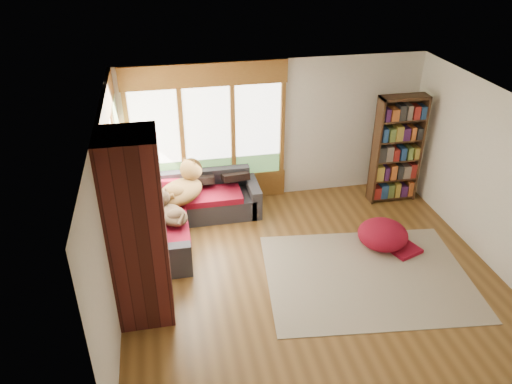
{
  "coord_description": "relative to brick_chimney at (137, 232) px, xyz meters",
  "views": [
    {
      "loc": [
        -1.97,
        -5.68,
        4.74
      ],
      "look_at": [
        -0.64,
        0.95,
        0.95
      ],
      "focal_mm": 35.0,
      "sensor_mm": 36.0,
      "label": 1
    }
  ],
  "objects": [
    {
      "name": "dog_tan",
      "position": [
        0.67,
        2.15,
        -0.49
      ],
      "size": [
        1.08,
        1.12,
        0.55
      ],
      "rotation": [
        0.0,
        0.0,
        0.88
      ],
      "color": "brown",
      "rests_on": "sectional_sofa"
    },
    {
      "name": "wall_back",
      "position": [
        2.4,
        2.85,
        0.0
      ],
      "size": [
        5.5,
        0.04,
        2.6
      ],
      "primitive_type": "cube",
      "color": "silver",
      "rests_on": "ground"
    },
    {
      "name": "brick_chimney",
      "position": [
        0.0,
        0.0,
        0.0
      ],
      "size": [
        0.7,
        0.7,
        2.6
      ],
      "primitive_type": "cube",
      "color": "#471914",
      "rests_on": "ground"
    },
    {
      "name": "bookshelf",
      "position": [
        4.54,
        2.22,
        -0.29
      ],
      "size": [
        0.87,
        0.29,
        2.02
      ],
      "color": "#3B2313",
      "rests_on": "ground"
    },
    {
      "name": "throw_pillows",
      "position": [
        0.48,
        2.2,
        -0.52
      ],
      "size": [
        1.98,
        1.68,
        0.45
      ],
      "color": "black",
      "rests_on": "sectional_sofa"
    },
    {
      "name": "dog_brindle",
      "position": [
        0.4,
        1.51,
        -0.56
      ],
      "size": [
        0.73,
        0.81,
        0.4
      ],
      "rotation": [
        0.0,
        0.0,
        2.09
      ],
      "color": "#38281B",
      "rests_on": "sectional_sofa"
    },
    {
      "name": "wall_left",
      "position": [
        -0.35,
        0.35,
        0.0
      ],
      "size": [
        0.04,
        5.0,
        2.6
      ],
      "primitive_type": "cube",
      "color": "silver",
      "rests_on": "ground"
    },
    {
      "name": "roller_blind",
      "position": [
        -0.29,
        2.38,
        0.45
      ],
      "size": [
        0.03,
        0.72,
        0.9
      ],
      "primitive_type": "cube",
      "color": "#849E64",
      "rests_on": "wall_left"
    },
    {
      "name": "sectional_sofa",
      "position": [
        0.45,
        2.05,
        -1.0
      ],
      "size": [
        2.2,
        2.2,
        0.8
      ],
      "rotation": [
        0.0,
        0.0,
        0.04
      ],
      "color": "#2B2A2F",
      "rests_on": "ground"
    },
    {
      "name": "ceiling",
      "position": [
        2.4,
        0.35,
        1.3
      ],
      "size": [
        5.5,
        5.5,
        0.0
      ],
      "primitive_type": "plane",
      "color": "white"
    },
    {
      "name": "wall_front",
      "position": [
        2.4,
        -2.15,
        0.0
      ],
      "size": [
        5.5,
        0.04,
        2.6
      ],
      "primitive_type": "cube",
      "color": "silver",
      "rests_on": "ground"
    },
    {
      "name": "area_rug",
      "position": [
        3.22,
        0.11,
        -1.29
      ],
      "size": [
        3.23,
        2.6,
        0.01
      ],
      "primitive_type": "cube",
      "rotation": [
        0.0,
        0.0,
        -0.11
      ],
      "color": "beige",
      "rests_on": "ground"
    },
    {
      "name": "pouf",
      "position": [
        3.75,
        0.81,
        -1.07
      ],
      "size": [
        0.97,
        0.97,
        0.43
      ],
      "primitive_type": "ellipsoid",
      "rotation": [
        0.0,
        0.0,
        -0.24
      ],
      "color": "maroon",
      "rests_on": "area_rug"
    },
    {
      "name": "floor",
      "position": [
        2.4,
        0.35,
        -1.3
      ],
      "size": [
        5.5,
        5.5,
        0.0
      ],
      "primitive_type": "plane",
      "color": "brown",
      "rests_on": "ground"
    },
    {
      "name": "windows_back",
      "position": [
        1.2,
        2.82,
        0.05
      ],
      "size": [
        2.82,
        0.1,
        1.9
      ],
      "color": "brown",
      "rests_on": "wall_back"
    },
    {
      "name": "windows_left",
      "position": [
        -0.32,
        1.55,
        0.05
      ],
      "size": [
        0.1,
        2.62,
        1.9
      ],
      "color": "brown",
      "rests_on": "wall_left"
    },
    {
      "name": "wall_right",
      "position": [
        5.15,
        0.35,
        0.0
      ],
      "size": [
        0.04,
        5.0,
        2.6
      ],
      "primitive_type": "cube",
      "color": "silver",
      "rests_on": "ground"
    }
  ]
}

